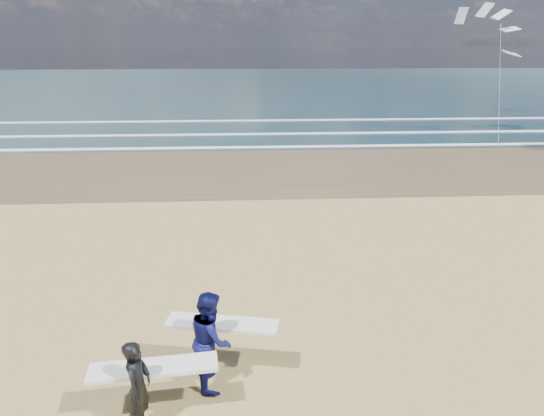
{
  "coord_description": "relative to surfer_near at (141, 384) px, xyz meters",
  "views": [
    {
      "loc": [
        1.49,
        -7.47,
        6.28
      ],
      "look_at": [
        2.28,
        6.0,
        1.69
      ],
      "focal_mm": 32.0,
      "sensor_mm": 36.0,
      "label": 1
    }
  ],
  "objects": [
    {
      "name": "ocean",
      "position": [
        20.32,
        72.63,
        -0.87
      ],
      "size": [
        220.0,
        100.0,
        0.02
      ],
      "primitive_type": "cube",
      "color": "#1A3039",
      "rests_on": "ground"
    },
    {
      "name": "foam_breakers",
      "position": [
        20.32,
        28.73,
        -0.83
      ],
      "size": [
        220.0,
        11.7,
        0.05
      ],
      "color": "white",
      "rests_on": "ground"
    },
    {
      "name": "surfer_far",
      "position": [
        1.12,
        1.11,
        0.11
      ],
      "size": [
        2.26,
        1.33,
        1.96
      ],
      "color": "#0D0E48",
      "rests_on": "ground"
    },
    {
      "name": "surfer_near",
      "position": [
        0.0,
        0.0,
        0.0
      ],
      "size": [
        2.24,
        1.06,
        1.72
      ],
      "color": "black",
      "rests_on": "ground"
    },
    {
      "name": "kite_1",
      "position": [
        18.98,
        25.9,
        4.14
      ],
      "size": [
        5.45,
        4.7,
        9.2
      ],
      "color": "slate",
      "rests_on": "ground"
    }
  ]
}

